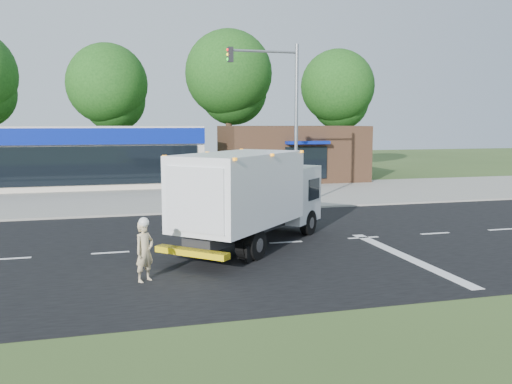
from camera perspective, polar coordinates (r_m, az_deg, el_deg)
ground at (r=19.25m, az=3.15°, el=-5.35°), size 120.00×120.00×0.00m
road_asphalt at (r=19.25m, az=3.15°, el=-5.34°), size 60.00×14.00×0.02m
sidewalk at (r=27.02m, az=-2.27°, el=-1.56°), size 60.00×2.40×0.12m
parking_apron at (r=32.65m, az=-4.52°, el=-0.13°), size 60.00×9.00×0.02m
lane_markings at (r=18.49m, az=8.47°, el=-5.89°), size 55.20×7.00×0.01m
ems_box_truck at (r=18.27m, az=-0.55°, el=-0.04°), size 6.70×6.89×3.26m
emergency_worker at (r=14.74m, az=-11.66°, el=-6.00°), size 0.71×0.68×1.74m
retail_strip_mall at (r=37.97m, az=-19.74°, el=3.53°), size 18.00×6.20×4.00m
brown_storefront at (r=40.02m, az=3.80°, el=4.09°), size 10.00×6.70×4.00m
traffic_signal_pole at (r=26.75m, az=2.95°, el=8.80°), size 3.51×0.25×8.00m
background_trees at (r=46.39m, az=-8.92°, el=11.11°), size 36.77×7.39×12.10m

